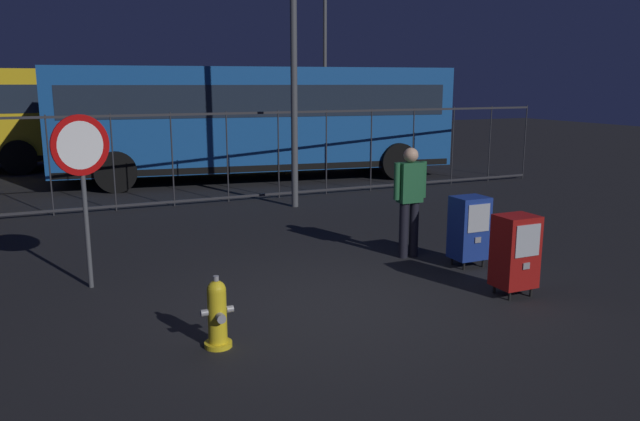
# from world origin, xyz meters

# --- Properties ---
(ground_plane) EXTENTS (60.00, 60.00, 0.00)m
(ground_plane) POSITION_xyz_m (0.00, 0.00, 0.00)
(ground_plane) COLOR black
(fire_hydrant) EXTENTS (0.33, 0.32, 0.75)m
(fire_hydrant) POSITION_xyz_m (-1.63, -0.59, 0.35)
(fire_hydrant) COLOR yellow
(fire_hydrant) RESTS_ON ground_plane
(newspaper_box_primary) EXTENTS (0.48, 0.42, 1.02)m
(newspaper_box_primary) POSITION_xyz_m (2.14, -0.59, 0.57)
(newspaper_box_primary) COLOR black
(newspaper_box_primary) RESTS_ON ground_plane
(newspaper_box_secondary) EXTENTS (0.48, 0.42, 1.02)m
(newspaper_box_secondary) POSITION_xyz_m (2.41, 0.67, 0.57)
(newspaper_box_secondary) COLOR black
(newspaper_box_secondary) RESTS_ON ground_plane
(stop_sign) EXTENTS (0.71, 0.31, 2.23)m
(stop_sign) POSITION_xyz_m (-2.65, 1.87, 1.60)
(stop_sign) COLOR #4C4F54
(stop_sign) RESTS_ON ground_plane
(pedestrian) EXTENTS (0.55, 0.22, 1.67)m
(pedestrian) POSITION_xyz_m (1.88, 1.43, 0.95)
(pedestrian) COLOR black
(pedestrian) RESTS_ON ground_plane
(fence_barrier) EXTENTS (18.03, 0.04, 2.00)m
(fence_barrier) POSITION_xyz_m (0.00, 6.87, 1.02)
(fence_barrier) COLOR #2D2D33
(fence_barrier) RESTS_ON ground_plane
(bus_near) EXTENTS (10.74, 3.91, 3.00)m
(bus_near) POSITION_xyz_m (2.27, 9.87, 1.71)
(bus_near) COLOR #19519E
(bus_near) RESTS_ON ground_plane
(bus_far) EXTENTS (10.56, 2.99, 3.00)m
(bus_far) POSITION_xyz_m (-0.12, 14.68, 1.71)
(bus_far) COLOR gold
(bus_far) RESTS_ON ground_plane
(street_light_near_left) EXTENTS (0.32, 0.32, 7.21)m
(street_light_near_left) POSITION_xyz_m (7.15, 16.03, 4.17)
(street_light_near_left) COLOR #4C4F54
(street_light_near_left) RESTS_ON ground_plane
(street_light_near_right) EXTENTS (0.32, 0.32, 6.76)m
(street_light_near_right) POSITION_xyz_m (1.75, 5.75, 3.94)
(street_light_near_right) COLOR #4C4F54
(street_light_near_right) RESTS_ON ground_plane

